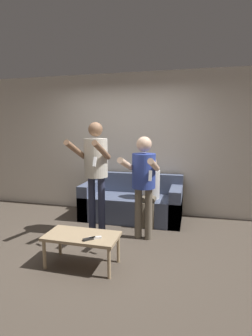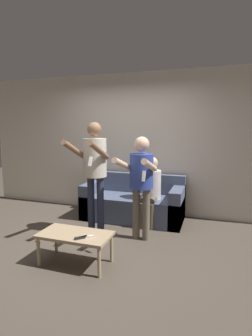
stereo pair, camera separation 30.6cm
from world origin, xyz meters
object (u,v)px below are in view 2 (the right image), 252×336
(couch, at_px, (133,203))
(person_seated, at_px, (150,187))
(person_standing_right, at_px, (141,176))
(person_standing_left, at_px, (94,164))
(coffee_table, at_px, (75,237))
(remote_near, at_px, (81,238))
(remote_far, at_px, (87,237))

(couch, xyz_separation_m, person_seated, (0.35, -0.15, 0.37))
(couch, distance_m, person_standing_right, 1.16)
(person_standing_left, distance_m, person_standing_right, 0.76)
(person_standing_left, xyz_separation_m, coffee_table, (0.17, -0.95, -0.77))
(person_standing_left, distance_m, remote_near, 1.32)
(coffee_table, bearing_deg, person_standing_right, 58.89)
(person_standing_right, distance_m, person_seated, 0.77)
(person_standing_left, distance_m, remote_far, 1.30)
(couch, distance_m, remote_far, 1.88)
(remote_near, distance_m, remote_far, 0.07)
(couch, xyz_separation_m, remote_far, (-0.00, -1.87, 0.12))
(person_standing_left, height_order, remote_far, person_standing_left)
(coffee_table, xyz_separation_m, remote_near, (0.14, -0.11, 0.06))
(remote_far, bearing_deg, person_seated, 78.44)
(person_standing_right, distance_m, coffee_table, 1.27)
(couch, height_order, coffee_table, couch)
(remote_near, bearing_deg, person_seated, 77.03)
(person_standing_right, xyz_separation_m, person_seated, (-0.02, 0.71, -0.31))
(couch, distance_m, person_standing_left, 1.25)
(person_standing_left, height_order, person_seated, person_standing_left)
(person_standing_right, distance_m, remote_far, 1.22)
(person_standing_right, height_order, person_seated, person_standing_right)
(person_standing_left, relative_size, remote_near, 13.04)
(person_standing_left, bearing_deg, coffee_table, -79.60)
(couch, relative_size, person_standing_left, 1.03)
(couch, distance_m, remote_near, 1.92)
(coffee_table, bearing_deg, person_standing_left, 100.40)
(couch, bearing_deg, person_seated, -23.35)
(person_standing_right, xyz_separation_m, coffee_table, (-0.57, -0.94, -0.62))
(person_standing_right, bearing_deg, person_standing_left, 179.56)
(person_seated, bearing_deg, person_standing_left, -135.85)
(person_standing_right, relative_size, remote_far, 10.42)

